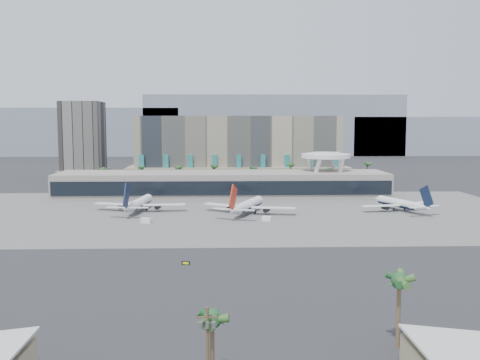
{
  "coord_description": "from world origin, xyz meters",
  "views": [
    {
      "loc": [
        0.23,
        -167.17,
        37.08
      ],
      "look_at": [
        6.81,
        40.0,
        15.23
      ],
      "focal_mm": 40.0,
      "sensor_mm": 36.0,
      "label": 1
    }
  ],
  "objects_px": {
    "service_vehicle_b": "(267,219)",
    "taxiway_sign": "(186,263)",
    "utility_pole": "(208,342)",
    "airliner_right": "(400,203)",
    "service_vehicle_a": "(146,221)",
    "airliner_centre": "(247,205)",
    "airliner_left": "(139,203)"
  },
  "relations": [
    {
      "from": "service_vehicle_b",
      "to": "taxiway_sign",
      "type": "height_order",
      "value": "service_vehicle_b"
    },
    {
      "from": "utility_pole",
      "to": "airliner_right",
      "type": "height_order",
      "value": "airliner_right"
    },
    {
      "from": "service_vehicle_a",
      "to": "taxiway_sign",
      "type": "height_order",
      "value": "service_vehicle_a"
    },
    {
      "from": "service_vehicle_a",
      "to": "utility_pole",
      "type": "bearing_deg",
      "value": -55.56
    },
    {
      "from": "service_vehicle_b",
      "to": "taxiway_sign",
      "type": "relative_size",
      "value": 1.57
    },
    {
      "from": "utility_pole",
      "to": "airliner_right",
      "type": "relative_size",
      "value": 0.34
    },
    {
      "from": "airliner_centre",
      "to": "service_vehicle_b",
      "type": "bearing_deg",
      "value": -46.52
    },
    {
      "from": "airliner_centre",
      "to": "utility_pole",
      "type": "bearing_deg",
      "value": -73.45
    },
    {
      "from": "utility_pole",
      "to": "taxiway_sign",
      "type": "relative_size",
      "value": 5.45
    },
    {
      "from": "taxiway_sign",
      "to": "service_vehicle_b",
      "type": "bearing_deg",
      "value": 78.45
    },
    {
      "from": "airliner_left",
      "to": "airliner_right",
      "type": "xyz_separation_m",
      "value": [
        111.56,
        -1.63,
        -0.36
      ]
    },
    {
      "from": "airliner_right",
      "to": "airliner_centre",
      "type": "bearing_deg",
      "value": 163.6
    },
    {
      "from": "taxiway_sign",
      "to": "airliner_centre",
      "type": "bearing_deg",
      "value": 87.24
    },
    {
      "from": "service_vehicle_a",
      "to": "taxiway_sign",
      "type": "distance_m",
      "value": 62.71
    },
    {
      "from": "airliner_left",
      "to": "taxiway_sign",
      "type": "height_order",
      "value": "airliner_left"
    },
    {
      "from": "airliner_left",
      "to": "service_vehicle_a",
      "type": "bearing_deg",
      "value": -68.58
    },
    {
      "from": "airliner_left",
      "to": "taxiway_sign",
      "type": "bearing_deg",
      "value": -66.44
    },
    {
      "from": "service_vehicle_a",
      "to": "airliner_left",
      "type": "bearing_deg",
      "value": 127.01
    },
    {
      "from": "airliner_right",
      "to": "taxiway_sign",
      "type": "relative_size",
      "value": 15.94
    },
    {
      "from": "utility_pole",
      "to": "airliner_centre",
      "type": "relative_size",
      "value": 0.31
    },
    {
      "from": "service_vehicle_b",
      "to": "airliner_right",
      "type": "bearing_deg",
      "value": 43.65
    },
    {
      "from": "airliner_right",
      "to": "service_vehicle_b",
      "type": "height_order",
      "value": "airliner_right"
    },
    {
      "from": "airliner_centre",
      "to": "airliner_right",
      "type": "xyz_separation_m",
      "value": [
        65.78,
        5.6,
        -0.38
      ]
    },
    {
      "from": "airliner_left",
      "to": "taxiway_sign",
      "type": "relative_size",
      "value": 18.61
    },
    {
      "from": "airliner_centre",
      "to": "service_vehicle_b",
      "type": "relative_size",
      "value": 11.36
    },
    {
      "from": "airliner_right",
      "to": "service_vehicle_a",
      "type": "relative_size",
      "value": 8.35
    },
    {
      "from": "utility_pole",
      "to": "service_vehicle_b",
      "type": "relative_size",
      "value": 3.48
    },
    {
      "from": "service_vehicle_a",
      "to": "service_vehicle_b",
      "type": "relative_size",
      "value": 1.22
    },
    {
      "from": "service_vehicle_b",
      "to": "taxiway_sign",
      "type": "distance_m",
      "value": 68.71
    },
    {
      "from": "airliner_right",
      "to": "service_vehicle_b",
      "type": "xyz_separation_m",
      "value": [
        -59.08,
        -22.04,
        -2.33
      ]
    },
    {
      "from": "airliner_right",
      "to": "service_vehicle_b",
      "type": "bearing_deg",
      "value": 179.19
    },
    {
      "from": "airliner_left",
      "to": "airliner_centre",
      "type": "distance_m",
      "value": 46.34
    }
  ]
}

